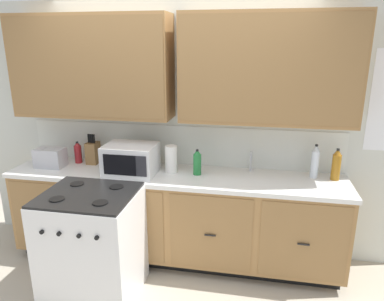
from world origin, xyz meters
The scene contains 13 objects.
ground_plane centered at (0.00, 0.00, 0.00)m, with size 8.00×8.00×0.00m, color #B2A893.
wall_unit centered at (0.00, 0.50, 1.66)m, with size 4.38×0.40×2.51m.
counter_run centered at (0.00, 0.30, 0.47)m, with size 3.21×0.64×0.92m.
stove_range centered at (-0.56, -0.33, 0.47)m, with size 0.76×0.68×0.95m.
microwave centered at (-0.40, 0.24, 1.06)m, with size 0.48×0.37×0.28m.
toaster centered at (-1.26, 0.27, 1.01)m, with size 0.28×0.18×0.19m.
knife_block centered at (-0.89, 0.45, 1.03)m, with size 0.11×0.14×0.31m.
sink_faucet centered at (0.71, 0.51, 1.02)m, with size 0.02×0.02×0.20m, color #B2B5BA.
paper_towel_roll centered at (-0.04, 0.35, 1.05)m, with size 0.12×0.12×0.26m, color white.
bottle_clear centered at (1.29, 0.45, 1.07)m, with size 0.07×0.07×0.32m.
bottle_amber centered at (1.47, 0.43, 1.06)m, with size 0.08×0.08×0.29m.
bottle_red centered at (-1.05, 0.44, 1.03)m, with size 0.07×0.07×0.23m.
bottle_green centered at (0.22, 0.32, 1.04)m, with size 0.08×0.08×0.25m.
Camera 1 is at (0.76, -2.80, 2.11)m, focal length 33.42 mm.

